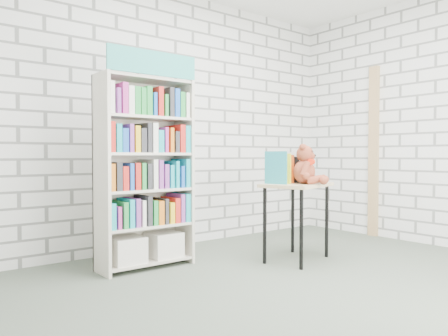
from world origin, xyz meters
TOP-DOWN VIEW (x-y plane):
  - ground at (0.00, 0.00)m, footprint 4.50×4.50m
  - room_shell at (0.00, 0.00)m, footprint 4.52×4.02m
  - bookshelf at (-0.73, 1.36)m, footprint 0.85×0.33m
  - display_table at (0.52, 0.68)m, footprint 0.79×0.65m
  - table_books at (0.49, 0.79)m, footprint 0.52×0.34m
  - teddy_bear at (0.54, 0.58)m, footprint 0.36×0.35m
  - door_trim at (2.23, 0.95)m, footprint 0.05×0.12m

SIDE VIEW (x-z plane):
  - ground at x=0.00m, z-range 0.00..0.00m
  - display_table at x=0.52m, z-range 0.27..1.00m
  - bookshelf at x=-0.73m, z-range -0.08..1.82m
  - table_books at x=0.49m, z-range 0.74..1.02m
  - teddy_bear at x=0.54m, z-range 0.70..1.07m
  - door_trim at x=2.23m, z-range 0.00..2.10m
  - room_shell at x=0.00m, z-range 0.38..3.19m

